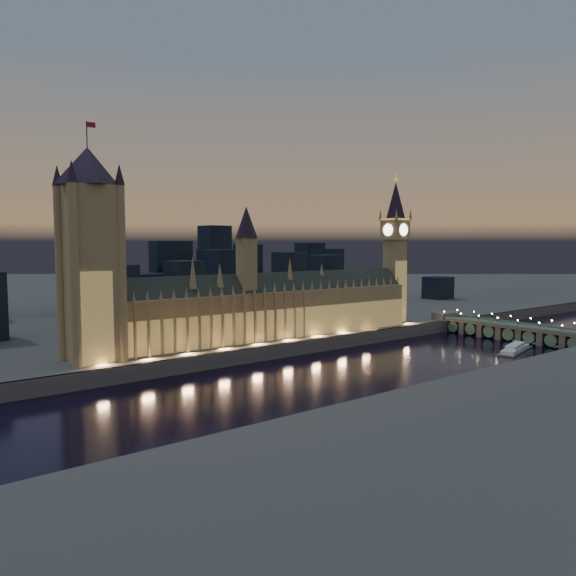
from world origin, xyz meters
TOP-DOWN VIEW (x-y plane):
  - ground_plane at (0.00, 0.00)m, footprint 2000.00×2000.00m
  - north_bank at (0.00, 520.00)m, footprint 2000.00×960.00m
  - embankment_wall at (0.00, 41.00)m, footprint 2000.00×2.50m
  - palace_of_westminster at (-0.94, 61.74)m, footprint 202.00×28.79m
  - victoria_tower at (-110.00, 61.92)m, footprint 31.68×31.68m
  - elizabeth_tower at (108.00, 61.92)m, footprint 18.00×18.00m
  - westminster_bridge at (145.27, -3.46)m, footprint 16.90×113.00m
  - river_boat at (111.47, -30.65)m, footprint 42.47×19.83m
  - city_backdrop at (35.11, 245.51)m, footprint 491.98×215.63m

SIDE VIEW (x-z plane):
  - ground_plane at x=0.00m, z-range 0.00..0.00m
  - river_boat at x=111.47m, z-range -0.69..3.81m
  - north_bank at x=0.00m, z-range 0.00..8.00m
  - embankment_wall at x=0.00m, z-range 0.00..8.00m
  - westminster_bridge at x=145.27m, z-range -1.95..13.95m
  - palace_of_westminster at x=-0.94m, z-range -12.63..65.37m
  - city_backdrop at x=35.11m, z-range -7.16..66.99m
  - victoria_tower at x=-110.00m, z-range 7.42..121.75m
  - elizabeth_tower at x=108.00m, z-range 14.09..120.70m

